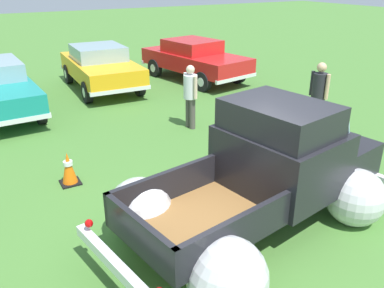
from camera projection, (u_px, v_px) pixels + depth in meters
name	position (u px, v px, depth m)	size (l,w,h in m)	color
ground_plane	(247.00, 228.00, 6.15)	(80.00, 80.00, 0.00)	#477A33
vintage_pickup_truck	(268.00, 178.00, 6.08)	(4.87, 3.36, 1.96)	black
show_car_1	(100.00, 66.00, 13.25)	(2.00, 4.25, 1.43)	black
show_car_2	(194.00, 58.00, 14.41)	(2.60, 4.54, 1.43)	black
spectator_0	(319.00, 93.00, 9.55)	(0.38, 0.54, 1.71)	navy
spectator_1	(190.00, 93.00, 9.80)	(0.37, 0.54, 1.60)	#4C4742
lane_cone_0	(69.00, 168.00, 7.35)	(0.36, 0.36, 0.63)	black
lane_cone_1	(264.00, 127.00, 9.29)	(0.36, 0.36, 0.63)	black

